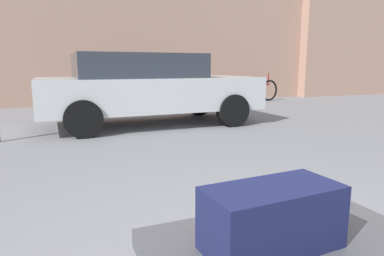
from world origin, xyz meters
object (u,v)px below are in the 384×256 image
at_px(parked_car, 148,87).
at_px(bollard_kerb_mid, 238,96).
at_px(luggage_cart, 283,250).
at_px(bollard_kerb_near, 198,98).
at_px(bicycle_leaning, 258,91).
at_px(duffel_bag_navy_center, 272,217).

relative_size(parked_car, bollard_kerb_mid, 7.56).
distance_m(luggage_cart, bollard_kerb_near, 8.11).
xyz_separation_m(parked_car, bollard_kerb_mid, (3.38, 2.20, -0.47)).
relative_size(luggage_cart, bicycle_leaning, 0.78).
relative_size(bollard_kerb_near, bollard_kerb_mid, 1.00).
bearing_deg(luggage_cart, bicycle_leaning, 57.38).
bearing_deg(bollard_kerb_mid, parked_car, -146.93).
xyz_separation_m(bicycle_leaning, bollard_kerb_near, (-2.61, -0.89, -0.09)).
bearing_deg(bollard_kerb_near, luggage_cart, -110.35).
xyz_separation_m(luggage_cart, parked_car, (0.78, 5.41, 0.49)).
bearing_deg(luggage_cart, parked_car, 81.82).
bearing_deg(luggage_cart, bollard_kerb_mid, 61.36).
height_order(duffel_bag_navy_center, bicycle_leaning, bicycle_leaning).
bearing_deg(bicycle_leaning, bollard_kerb_near, -161.26).
height_order(parked_car, bollard_kerb_mid, parked_car).
relative_size(luggage_cart, bollard_kerb_mid, 2.39).
relative_size(parked_car, bollard_kerb_near, 7.56).
height_order(bicycle_leaning, bollard_kerb_near, bicycle_leaning).
height_order(luggage_cart, parked_car, parked_car).
height_order(luggage_cart, bicycle_leaning, bicycle_leaning).
xyz_separation_m(duffel_bag_navy_center, bollard_kerb_mid, (4.27, 7.66, -0.20)).
height_order(duffel_bag_navy_center, bollard_kerb_near, duffel_bag_navy_center).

